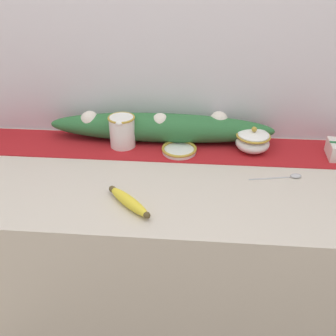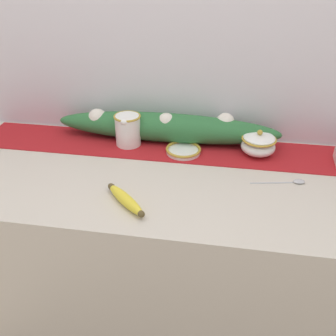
# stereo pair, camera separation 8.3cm
# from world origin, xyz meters

# --- Properties ---
(countertop) EXTENTS (1.58, 0.63, 0.94)m
(countertop) POSITION_xyz_m (0.00, 0.00, 0.47)
(countertop) COLOR beige
(countertop) RESTS_ON ground_plane
(back_wall) EXTENTS (2.38, 0.04, 2.40)m
(back_wall) POSITION_xyz_m (0.00, 0.34, 1.20)
(back_wall) COLOR silver
(back_wall) RESTS_ON ground_plane
(table_runner) EXTENTS (1.45, 0.22, 0.00)m
(table_runner) POSITION_xyz_m (0.00, 0.20, 0.94)
(table_runner) COLOR #A8191E
(table_runner) RESTS_ON countertop
(cream_pitcher) EXTENTS (0.10, 0.12, 0.12)m
(cream_pitcher) POSITION_xyz_m (-0.14, 0.20, 1.01)
(cream_pitcher) COLOR white
(cream_pitcher) RESTS_ON countertop
(sugar_bowl) EXTENTS (0.13, 0.13, 0.10)m
(sugar_bowl) POSITION_xyz_m (0.35, 0.20, 0.98)
(sugar_bowl) COLOR white
(sugar_bowl) RESTS_ON countertop
(small_dish) EXTENTS (0.13, 0.13, 0.02)m
(small_dish) POSITION_xyz_m (0.08, 0.16, 0.95)
(small_dish) COLOR white
(small_dish) RESTS_ON countertop
(banana) EXTENTS (0.16, 0.15, 0.03)m
(banana) POSITION_xyz_m (-0.05, -0.18, 0.96)
(banana) COLOR yellow
(banana) RESTS_ON countertop
(spoon) EXTENTS (0.18, 0.05, 0.01)m
(spoon) POSITION_xyz_m (0.46, 0.02, 0.94)
(spoon) COLOR #B7B7BC
(spoon) RESTS_ON countertop
(poinsettia_garland) EXTENTS (0.87, 0.12, 0.12)m
(poinsettia_garland) POSITION_xyz_m (-0.00, 0.25, 1.00)
(poinsettia_garland) COLOR #2D6B38
(poinsettia_garland) RESTS_ON countertop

